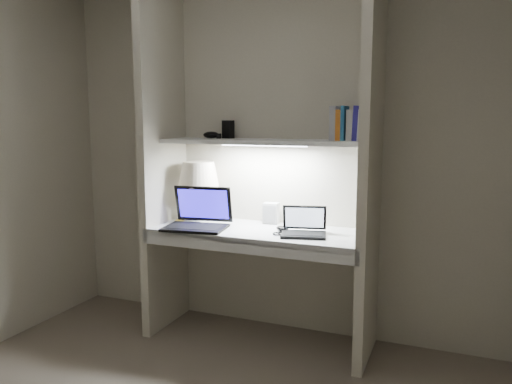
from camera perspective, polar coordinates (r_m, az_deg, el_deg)
The scene contains 17 objects.
back_wall at distance 3.53m, azimuth 1.93°, elevation 4.25°, with size 3.20×0.01×2.50m, color beige.
alcove_panel_left at distance 3.61m, azimuth -10.59°, elevation 4.20°, with size 0.06×0.55×2.50m, color beige.
alcove_panel_right at distance 3.08m, azimuth 13.01°, elevation 3.47°, with size 0.06×0.55×2.50m, color beige.
desk at distance 3.35m, azimuth 0.26°, elevation -4.61°, with size 1.40×0.55×0.04m, color white.
desk_apron at distance 3.12m, azimuth -1.51°, elevation -6.13°, with size 1.46×0.03×0.10m, color silver.
shelf at distance 3.36m, azimuth 0.87°, elevation 5.76°, with size 1.40×0.36×0.03m, color silver.
strip_light at distance 3.36m, azimuth 0.87°, elevation 5.39°, with size 0.60×0.04×0.01m, color white.
table_lamp at distance 3.61m, azimuth -6.55°, elevation 1.25°, with size 0.29×0.29×0.43m.
laptop_main at distance 3.42m, azimuth -6.60°, elevation -3.02°, with size 0.45×0.41×0.27m.
laptop_netbook at distance 3.19m, azimuth 5.49°, elevation -4.16°, with size 0.33×0.30×0.18m.
speaker at distance 3.51m, azimuth 1.74°, elevation -2.44°, with size 0.11×0.07×0.15m, color silver.
mouse at distance 3.29m, azimuth 3.03°, elevation -4.19°, with size 0.10×0.06×0.03m, color black.
cable_coil at distance 3.21m, azimuth 3.40°, elevation -4.72°, with size 0.11×0.11×0.01m, color black.
sticky_note at distance 3.68m, azimuth -8.66°, elevation -3.20°, with size 0.07×0.07×0.00m, color gold.
book_row at distance 3.24m, azimuth 10.38°, elevation 7.63°, with size 0.21×0.14×0.22m.
shelf_box at distance 3.57m, azimuth -3.20°, elevation 7.15°, with size 0.07×0.05×0.13m, color black.
shelf_gadget at distance 3.56m, azimuth -5.15°, elevation 6.52°, with size 0.11×0.08×0.05m, color black.
Camera 1 is at (1.21, -1.81, 1.49)m, focal length 35.00 mm.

